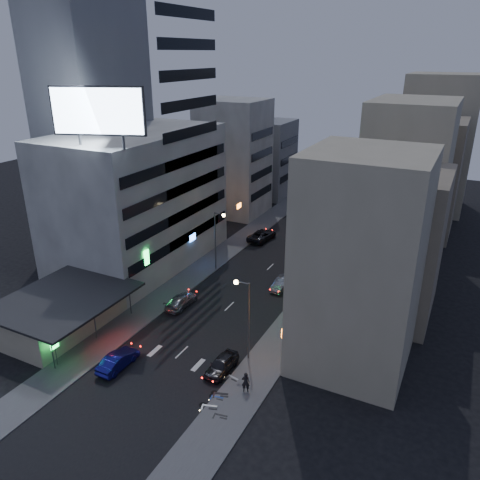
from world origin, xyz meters
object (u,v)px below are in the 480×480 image
Objects in this scene: road_car_blue at (118,361)px; road_car_silver at (181,301)px; parked_car_right_near at (222,364)px; scooter_silver_a at (218,400)px; parked_car_left at (262,235)px; scooter_blue at (224,393)px; scooter_black_b at (229,388)px; parked_car_right_mid at (282,283)px; parked_car_right_far at (337,237)px; person at (246,382)px; scooter_black_a at (228,411)px; scooter_silver_b at (239,375)px.

road_car_blue reaches higher than road_car_silver.
parked_car_right_near reaches higher than scooter_silver_a.
parked_car_left reaches higher than scooter_silver_a.
scooter_blue is at bearing -56.46° from parked_car_right_near.
scooter_blue is 0.63m from scooter_black_b.
parked_car_right_near is at bearing 23.22° from scooter_blue.
road_car_blue is 2.38× the size of scooter_black_b.
scooter_blue is at bearing -79.10° from parked_car_right_mid.
scooter_silver_a is (11.89, -12.63, 0.01)m from road_car_silver.
parked_car_right_near is 1.03× the size of parked_car_right_mid.
parked_car_right_far is at bearing -15.93° from scooter_black_b.
person is 1.53m from scooter_black_b.
parked_car_left is 35.11m from road_car_blue.
scooter_black_a is (13.20, -13.26, -0.07)m from road_car_silver.
road_car_blue is at bearing -10.29° from person.
parked_car_right_near is at bearing 21.45° from scooter_black_b.
parked_car_right_mid is 18.38m from scooter_silver_b.
parked_car_right_far is 36.54m from scooter_silver_b.
parked_car_right_mid is 2.52× the size of scooter_silver_b.
road_car_silver reaches higher than scooter_black_a.
parked_car_left is 3.39× the size of scooter_black_a.
parked_car_left reaches higher than road_car_silver.
parked_car_left is 37.48m from scooter_silver_a.
person is (4.42, -19.26, 0.39)m from parked_car_right_mid.
road_car_blue is (-9.56, -39.88, -0.02)m from parked_car_right_far.
scooter_silver_b is (0.04, 3.80, -0.09)m from scooter_silver_a.
parked_car_right_far is 29.64m from road_car_silver.
road_car_silver is 2.49× the size of scooter_silver_a.
parked_car_right_near is 2.54× the size of scooter_black_a.
scooter_silver_a is at bearing 43.58° from person.
parked_car_left is at bearing 125.23° from parked_car_right_mid.
parked_car_right_mid is 18.51m from parked_car_right_far.
scooter_black_b is at bearing -19.65° from scooter_blue.
parked_car_right_near is 2.21× the size of scooter_silver_a.
scooter_silver_a is at bearing 177.39° from road_car_blue.
road_car_blue is at bearing 118.33° from scooter_silver_b.
scooter_black_a is (13.27, -36.16, -0.16)m from parked_car_left.
scooter_silver_a is (1.29, -40.31, -0.06)m from parked_car_right_far.
road_car_silver is at bearing 37.11° from scooter_blue.
road_car_blue is 2.34× the size of scooter_silver_a.
parked_car_left is at bearing 109.26° from parked_car_right_near.
scooter_black_a reaches higher than scooter_blue.
parked_car_right_far is 40.33m from scooter_silver_a.
scooter_black_b is (12.00, -10.90, 0.00)m from road_car_silver.
road_car_blue is 11.40m from scooter_silver_b.
scooter_silver_b is (12.01, -31.73, -0.17)m from parked_car_left.
parked_car_right_near is 17.67m from parked_car_right_mid.
parked_car_right_mid reaches higher than scooter_silver_b.
parked_car_right_far is 1.16× the size of road_car_blue.
scooter_silver_a reaches higher than scooter_black_b.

